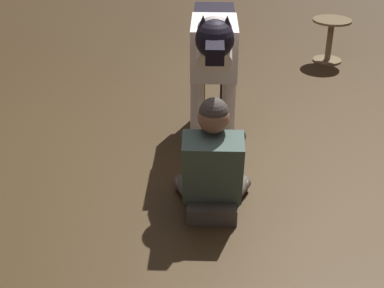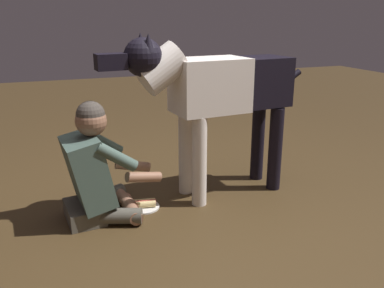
{
  "view_description": "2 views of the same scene",
  "coord_description": "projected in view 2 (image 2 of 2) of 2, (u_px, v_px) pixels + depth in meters",
  "views": [
    {
      "loc": [
        3.8,
        0.02,
        2.2
      ],
      "look_at": [
        0.44,
        -0.4,
        0.33
      ],
      "focal_mm": 49.35,
      "sensor_mm": 36.0,
      "label": 1
    },
    {
      "loc": [
        1.05,
        2.47,
        1.38
      ],
      "look_at": [
        0.02,
        -0.28,
        0.45
      ],
      "focal_mm": 38.06,
      "sensor_mm": 36.0,
      "label": 2
    }
  ],
  "objects": [
    {
      "name": "ground_plane",
      "position": [
        208.0,
        213.0,
        2.97
      ],
      "size": [
        14.07,
        14.07,
        0.0
      ],
      "primitive_type": "plane",
      "color": "#3D2C18"
    },
    {
      "name": "person_sitting_on_floor",
      "position": [
        95.0,
        172.0,
        2.81
      ],
      "size": [
        0.69,
        0.58,
        0.84
      ],
      "color": "#4E4B41",
      "rests_on": "ground"
    },
    {
      "name": "large_dog",
      "position": [
        217.0,
        91.0,
        3.06
      ],
      "size": [
        1.68,
        0.43,
        1.27
      ],
      "color": "silver",
      "rests_on": "ground"
    },
    {
      "name": "hot_dog_on_plate",
      "position": [
        143.0,
        205.0,
        3.05
      ],
      "size": [
        0.24,
        0.24,
        0.06
      ],
      "color": "silver",
      "rests_on": "ground"
    }
  ]
}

